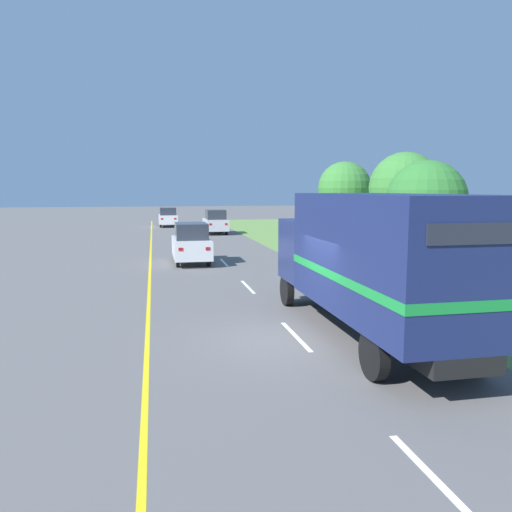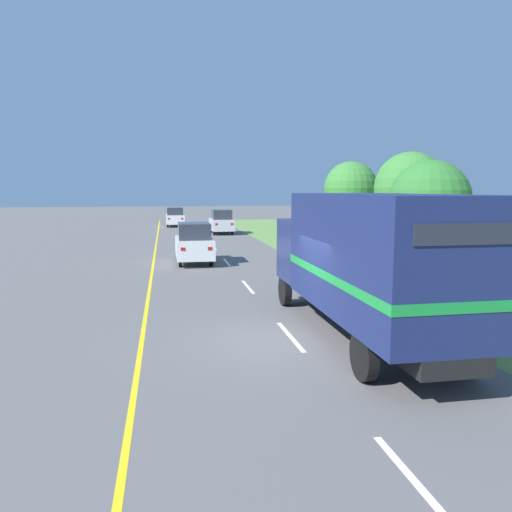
{
  "view_description": "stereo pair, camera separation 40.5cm",
  "coord_description": "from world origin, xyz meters",
  "views": [
    {
      "loc": [
        -3.46,
        -11.59,
        3.71
      ],
      "look_at": [
        0.3,
        6.76,
        1.2
      ],
      "focal_mm": 35.0,
      "sensor_mm": 36.0,
      "label": 1
    },
    {
      "loc": [
        -3.07,
        -11.66,
        3.71
      ],
      "look_at": [
        0.3,
        6.76,
        1.2
      ],
      "focal_mm": 35.0,
      "sensor_mm": 36.0,
      "label": 2
    }
  ],
  "objects": [
    {
      "name": "centre_dash_near",
      "position": [
        0.0,
        0.27,
        0.0
      ],
      "size": [
        0.12,
        2.6,
        0.01
      ],
      "primitive_type": "cube",
      "color": "white",
      "rests_on": "ground"
    },
    {
      "name": "centre_dash_nearest",
      "position": [
        0.0,
        -6.33,
        0.0
      ],
      "size": [
        0.12,
        2.6,
        0.01
      ],
      "primitive_type": "cube",
      "color": "white",
      "rests_on": "ground"
    },
    {
      "name": "centre_dash_mid_b",
      "position": [
        0.0,
        13.47,
        0.0
      ],
      "size": [
        0.12,
        2.6,
        0.01
      ],
      "primitive_type": "cube",
      "color": "white",
      "rests_on": "ground"
    },
    {
      "name": "grass_shoulder",
      "position": [
        13.7,
        16.25,
        0.0
      ],
      "size": [
        20.0,
        65.75,
        0.01
      ],
      "primitive_type": "cube",
      "color": "#608942",
      "rests_on": "ground"
    },
    {
      "name": "highway_sign",
      "position": [
        6.13,
        5.45,
        1.83
      ],
      "size": [
        2.19,
        0.09,
        2.94
      ],
      "color": "#9E9EA3",
      "rests_on": "ground"
    },
    {
      "name": "lead_car_white_ahead",
      "position": [
        -2.07,
        39.08,
        0.96
      ],
      "size": [
        1.8,
        3.88,
        1.91
      ],
      "color": "black",
      "rests_on": "ground"
    },
    {
      "name": "lead_car_silver_ahead",
      "position": [
        1.6,
        30.04,
        1.01
      ],
      "size": [
        1.8,
        3.83,
        2.02
      ],
      "color": "black",
      "rests_on": "ground"
    },
    {
      "name": "lead_car_white",
      "position": [
        -1.65,
        13.48,
        1.02
      ],
      "size": [
        1.8,
        3.88,
        2.04
      ],
      "color": "black",
      "rests_on": "ground"
    },
    {
      "name": "roadside_tree_mid",
      "position": [
        12.06,
        17.53,
        3.8
      ],
      "size": [
        4.46,
        4.46,
        6.04
      ],
      "color": "brown",
      "rests_on": "ground"
    },
    {
      "name": "centre_dash_farthest",
      "position": [
        0.0,
        26.67,
        0.0
      ],
      "size": [
        0.12,
        2.6,
        0.01
      ],
      "primitive_type": "cube",
      "color": "white",
      "rests_on": "ground"
    },
    {
      "name": "ground_plane",
      "position": [
        0.0,
        0.0,
        0.0
      ],
      "size": [
        200.0,
        200.0,
        0.0
      ],
      "primitive_type": "plane",
      "color": "#5B5959"
    },
    {
      "name": "roadside_tree_near",
      "position": [
        9.0,
        9.69,
        3.2
      ],
      "size": [
        3.71,
        3.71,
        5.06
      ],
      "color": "brown",
      "rests_on": "ground"
    },
    {
      "name": "centre_dash_far",
      "position": [
        0.0,
        20.07,
        0.0
      ],
      "size": [
        0.12,
        2.6,
        0.01
      ],
      "primitive_type": "cube",
      "color": "white",
      "rests_on": "ground"
    },
    {
      "name": "roadside_tree_far",
      "position": [
        11.7,
        26.74,
        3.8
      ],
      "size": [
        4.26,
        4.26,
        5.95
      ],
      "color": "#4C3823",
      "rests_on": "ground"
    },
    {
      "name": "horse_trailer_truck",
      "position": [
        1.76,
        -0.3,
        2.01
      ],
      "size": [
        2.55,
        8.71,
        3.6
      ],
      "color": "black",
      "rests_on": "ground"
    },
    {
      "name": "edge_line_yellow",
      "position": [
        -3.7,
        16.25,
        0.0
      ],
      "size": [
        0.12,
        65.75,
        0.01
      ],
      "primitive_type": "cube",
      "color": "yellow",
      "rests_on": "ground"
    },
    {
      "name": "delineator_post",
      "position": [
        4.5,
        0.33,
        0.51
      ],
      "size": [
        0.08,
        0.08,
        0.95
      ],
      "color": "white",
      "rests_on": "ground"
    },
    {
      "name": "centre_dash_mid_a",
      "position": [
        0.0,
        6.87,
        0.0
      ],
      "size": [
        0.12,
        2.6,
        0.01
      ],
      "primitive_type": "cube",
      "color": "white",
      "rests_on": "ground"
    }
  ]
}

